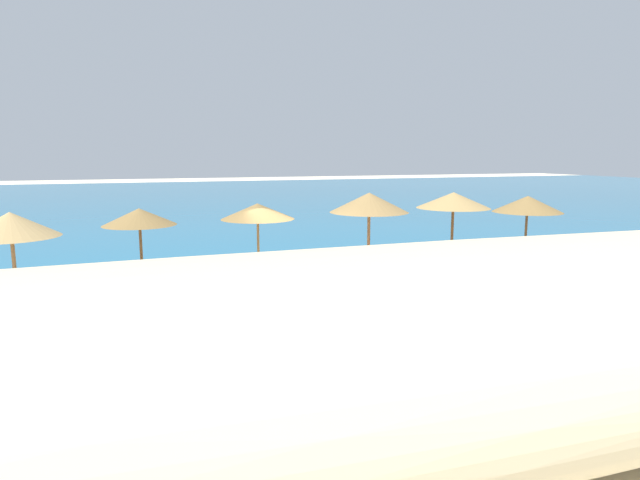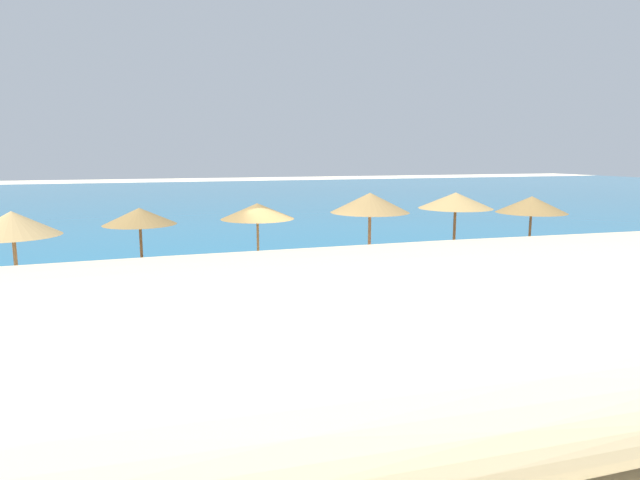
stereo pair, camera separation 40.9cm
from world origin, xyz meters
name	(u,v)px [view 1 (the left image)]	position (x,y,z in m)	size (l,w,h in m)	color
ground_plane	(301,302)	(0.00, 0.00, 0.00)	(160.00, 160.00, 0.00)	beige
sea_water	(179,199)	(0.00, 36.62, 0.00)	(160.00, 62.93, 0.01)	#1E6B93
dune_ridge	(526,334)	(1.13, -7.36, 1.38)	(55.58, 5.34, 2.76)	beige
beach_umbrella_0	(11,225)	(-7.03, 1.23, 2.29)	(2.26, 2.26, 2.61)	brown
beach_umbrella_1	(139,217)	(-4.05, 1.68, 2.32)	(1.97, 1.97, 2.56)	brown
beach_umbrella_2	(258,211)	(-0.82, 1.52, 2.37)	(2.12, 2.12, 2.60)	brown
beach_umbrella_3	(369,203)	(2.76, 1.65, 2.50)	(2.47, 2.47, 2.82)	brown
beach_umbrella_4	(453,200)	(5.75, 1.53, 2.50)	(2.41, 2.41, 2.77)	brown
beach_umbrella_5	(528,204)	(8.66, 1.39, 2.30)	(2.36, 2.36, 2.58)	brown
lounge_chair_0	(466,268)	(5.81, 0.76, 0.39)	(1.59, 0.96, 1.02)	orange
lounge_chair_1	(373,271)	(2.63, 1.02, 0.45)	(1.63, 0.98, 1.10)	red
lounge_chair_2	(276,283)	(-0.58, 0.48, 0.46)	(1.56, 1.25, 1.20)	yellow
lounge_chair_3	(564,261)	(9.68, 0.61, 0.39)	(1.41, 0.80, 0.96)	blue
lounge_chair_4	(124,295)	(-4.55, 0.88, 0.40)	(1.41, 0.71, 1.04)	orange
beach_ball	(241,325)	(-2.04, -1.94, 0.19)	(0.38, 0.38, 0.38)	red
cooler_box	(522,307)	(4.90, -2.93, 0.20)	(0.43, 0.43, 0.40)	white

